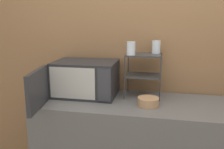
{
  "coord_description": "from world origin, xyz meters",
  "views": [
    {
      "loc": [
        0.04,
        -1.57,
        1.56
      ],
      "look_at": [
        -0.35,
        0.33,
        1.11
      ],
      "focal_mm": 40.0,
      "sensor_mm": 36.0,
      "label": 1
    }
  ],
  "objects_px": {
    "bowl": "(148,102)",
    "glass_back_right": "(156,47)",
    "dish_rack": "(143,66)",
    "glass_front_left": "(131,48)",
    "microwave": "(83,79)"
  },
  "relations": [
    {
      "from": "glass_front_left",
      "to": "bowl",
      "type": "xyz_separation_m",
      "value": [
        0.16,
        -0.16,
        -0.38
      ]
    },
    {
      "from": "glass_front_left",
      "to": "glass_back_right",
      "type": "height_order",
      "value": "same"
    },
    {
      "from": "microwave",
      "to": "dish_rack",
      "type": "xyz_separation_m",
      "value": [
        0.49,
        0.08,
        0.11
      ]
    },
    {
      "from": "glass_front_left",
      "to": "glass_back_right",
      "type": "bearing_deg",
      "value": 34.96
    },
    {
      "from": "glass_front_left",
      "to": "bowl",
      "type": "distance_m",
      "value": 0.44
    },
    {
      "from": "dish_rack",
      "to": "glass_front_left",
      "type": "relative_size",
      "value": 3.36
    },
    {
      "from": "microwave",
      "to": "glass_back_right",
      "type": "height_order",
      "value": "glass_back_right"
    },
    {
      "from": "microwave",
      "to": "glass_front_left",
      "type": "bearing_deg",
      "value": 2.42
    },
    {
      "from": "dish_rack",
      "to": "bowl",
      "type": "xyz_separation_m",
      "value": [
        0.06,
        -0.22,
        -0.23
      ]
    },
    {
      "from": "glass_front_left",
      "to": "glass_back_right",
      "type": "distance_m",
      "value": 0.24
    },
    {
      "from": "glass_back_right",
      "to": "microwave",
      "type": "bearing_deg",
      "value": -165.58
    },
    {
      "from": "dish_rack",
      "to": "bowl",
      "type": "relative_size",
      "value": 2.24
    },
    {
      "from": "dish_rack",
      "to": "glass_front_left",
      "type": "xyz_separation_m",
      "value": [
        -0.1,
        -0.07,
        0.15
      ]
    },
    {
      "from": "microwave",
      "to": "glass_back_right",
      "type": "relative_size",
      "value": 7.17
    },
    {
      "from": "bowl",
      "to": "glass_back_right",
      "type": "bearing_deg",
      "value": 83.08
    }
  ]
}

